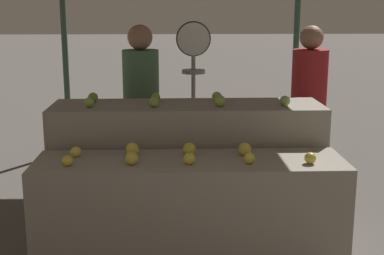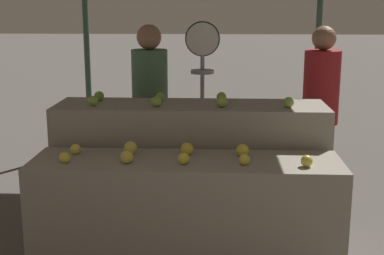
% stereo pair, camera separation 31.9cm
% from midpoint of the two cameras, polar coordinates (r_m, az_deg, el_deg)
% --- Properties ---
extents(display_counter_front, '(2.05, 0.55, 0.77)m').
position_cam_midpoint_polar(display_counter_front, '(3.66, 1.91, -9.26)').
color(display_counter_front, gray).
rests_on(display_counter_front, ground_plane).
extents(display_counter_back, '(2.05, 0.55, 1.03)m').
position_cam_midpoint_polar(display_counter_back, '(4.18, 2.06, -4.48)').
color(display_counter_back, gray).
rests_on(display_counter_back, ground_plane).
extents(apple_front_0, '(0.07, 0.07, 0.07)m').
position_cam_midpoint_polar(apple_front_0, '(3.51, -10.92, -3.20)').
color(apple_front_0, gold).
rests_on(apple_front_0, display_counter_front).
extents(apple_front_1, '(0.09, 0.09, 0.09)m').
position_cam_midpoint_polar(apple_front_1, '(3.45, -4.34, -3.17)').
color(apple_front_1, gold).
rests_on(apple_front_1, display_counter_front).
extents(apple_front_2, '(0.08, 0.08, 0.08)m').
position_cam_midpoint_polar(apple_front_2, '(3.42, 1.80, -3.35)').
color(apple_front_2, gold).
rests_on(apple_front_2, display_counter_front).
extents(apple_front_3, '(0.07, 0.07, 0.07)m').
position_cam_midpoint_polar(apple_front_3, '(3.44, 8.28, -3.43)').
color(apple_front_3, gold).
rests_on(apple_front_3, display_counter_front).
extents(apple_front_4, '(0.08, 0.08, 0.08)m').
position_cam_midpoint_polar(apple_front_4, '(3.48, 14.74, -3.50)').
color(apple_front_4, gold).
rests_on(apple_front_4, display_counter_front).
extents(apple_front_5, '(0.07, 0.07, 0.07)m').
position_cam_midpoint_polar(apple_front_5, '(3.70, -9.93, -2.32)').
color(apple_front_5, yellow).
rests_on(apple_front_5, display_counter_front).
extents(apple_front_6, '(0.09, 0.09, 0.09)m').
position_cam_midpoint_polar(apple_front_6, '(3.65, -4.10, -2.21)').
color(apple_front_6, yellow).
rests_on(apple_front_6, display_counter_front).
extents(apple_front_7, '(0.09, 0.09, 0.09)m').
position_cam_midpoint_polar(apple_front_7, '(3.62, 2.05, -2.34)').
color(apple_front_7, gold).
rests_on(apple_front_7, display_counter_front).
extents(apple_front_8, '(0.09, 0.09, 0.09)m').
position_cam_midpoint_polar(apple_front_8, '(3.62, 7.94, -2.45)').
color(apple_front_8, gold).
rests_on(apple_front_8, display_counter_front).
extents(apple_back_0, '(0.08, 0.08, 0.08)m').
position_cam_midpoint_polar(apple_back_0, '(4.01, -8.27, 2.81)').
color(apple_back_0, '#84AD3D').
rests_on(apple_back_0, display_counter_back).
extents(apple_back_1, '(0.08, 0.08, 0.08)m').
position_cam_midpoint_polar(apple_back_1, '(3.94, -1.52, 2.75)').
color(apple_back_1, '#84AD3D').
rests_on(apple_back_1, display_counter_back).
extents(apple_back_2, '(0.09, 0.09, 0.09)m').
position_cam_midpoint_polar(apple_back_2, '(3.94, 5.56, 2.77)').
color(apple_back_2, '#8EB247').
rests_on(apple_back_2, display_counter_back).
extents(apple_back_3, '(0.08, 0.08, 0.08)m').
position_cam_midpoint_polar(apple_back_3, '(4.00, 12.52, 2.61)').
color(apple_back_3, '#8EB247').
rests_on(apple_back_3, display_counter_back).
extents(apple_back_4, '(0.08, 0.08, 0.08)m').
position_cam_midpoint_polar(apple_back_4, '(4.22, -7.77, 3.32)').
color(apple_back_4, '#7AA338').
rests_on(apple_back_4, display_counter_back).
extents(apple_back_5, '(0.07, 0.07, 0.07)m').
position_cam_midpoint_polar(apple_back_5, '(4.16, -1.20, 3.26)').
color(apple_back_5, '#84AD3D').
rests_on(apple_back_5, display_counter_back).
extents(apple_back_6, '(0.08, 0.08, 0.08)m').
position_cam_midpoint_polar(apple_back_6, '(4.16, 5.36, 3.25)').
color(apple_back_6, '#8EB247').
rests_on(apple_back_6, display_counter_back).
extents(produce_scale, '(0.30, 0.20, 1.63)m').
position_cam_midpoint_polar(produce_scale, '(4.61, 3.11, 5.83)').
color(produce_scale, '#99999E').
rests_on(produce_scale, ground_plane).
extents(person_vendor_at_scale, '(0.32, 0.32, 1.61)m').
position_cam_midpoint_polar(person_vendor_at_scale, '(4.62, -2.52, 2.62)').
color(person_vendor_at_scale, '#2D2D38').
rests_on(person_vendor_at_scale, ground_plane).
extents(person_customer_left, '(0.43, 0.43, 1.59)m').
position_cam_midpoint_polar(person_customer_left, '(4.89, 15.39, 2.58)').
color(person_customer_left, '#2D2D38').
rests_on(person_customer_left, ground_plane).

